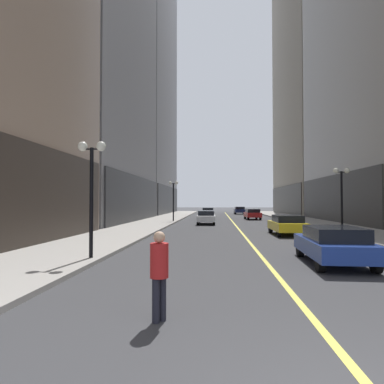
% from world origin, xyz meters
% --- Properties ---
extents(ground_plane, '(200.00, 200.00, 0.00)m').
position_xyz_m(ground_plane, '(0.00, 35.00, 0.00)').
color(ground_plane, '#38383A').
extents(sidewalk_left, '(4.50, 78.00, 0.15)m').
position_xyz_m(sidewalk_left, '(-8.25, 35.00, 0.07)').
color(sidewalk_left, '#9E9991').
rests_on(sidewalk_left, ground).
extents(sidewalk_right, '(4.50, 78.00, 0.15)m').
position_xyz_m(sidewalk_right, '(8.25, 35.00, 0.07)').
color(sidewalk_right, '#9E9991').
rests_on(sidewalk_right, ground).
extents(lane_centre_stripe, '(0.16, 70.00, 0.01)m').
position_xyz_m(lane_centre_stripe, '(0.00, 35.00, 0.00)').
color(lane_centre_stripe, '#E5D64C').
rests_on(lane_centre_stripe, ground).
extents(building_left_far, '(13.20, 26.00, 69.15)m').
position_xyz_m(building_left_far, '(-17.01, 60.00, 34.49)').
color(building_left_far, gray).
rests_on(building_left_far, ground).
extents(building_right_far, '(10.52, 26.00, 47.90)m').
position_xyz_m(building_right_far, '(15.66, 60.00, 23.85)').
color(building_right_far, '#B7AD99').
rests_on(building_right_far, ground).
extents(car_blue, '(2.07, 4.52, 1.32)m').
position_xyz_m(car_blue, '(2.31, 9.28, 0.72)').
color(car_blue, navy).
rests_on(car_blue, ground).
extents(car_yellow, '(1.92, 4.41, 1.32)m').
position_xyz_m(car_yellow, '(2.87, 20.11, 0.72)').
color(car_yellow, yellow).
rests_on(car_yellow, ground).
extents(car_white, '(1.80, 4.73, 1.32)m').
position_xyz_m(car_white, '(-2.79, 31.10, 0.72)').
color(car_white, silver).
rests_on(car_white, ground).
extents(car_red, '(1.87, 4.45, 1.32)m').
position_xyz_m(car_red, '(2.70, 40.50, 0.72)').
color(car_red, '#B21919').
rests_on(car_red, ground).
extents(car_silver, '(1.81, 4.13, 1.32)m').
position_xyz_m(car_silver, '(-3.04, 48.97, 0.72)').
color(car_silver, '#B7B7BC').
rests_on(car_silver, ground).
extents(car_navy, '(1.86, 4.55, 1.32)m').
position_xyz_m(car_navy, '(2.36, 59.51, 0.72)').
color(car_navy, '#141E4C').
rests_on(car_navy, ground).
extents(pedestrian_in_red_jacket, '(0.48, 0.48, 1.65)m').
position_xyz_m(pedestrian_in_red_jacket, '(-2.85, 3.04, 0.96)').
color(pedestrian_in_red_jacket, black).
rests_on(pedestrian_in_red_jacket, ground).
extents(street_lamp_left_near, '(1.06, 0.36, 4.43)m').
position_xyz_m(street_lamp_left_near, '(-6.40, 9.20, 3.26)').
color(street_lamp_left_near, black).
rests_on(street_lamp_left_near, ground).
extents(street_lamp_left_far, '(1.06, 0.36, 4.43)m').
position_xyz_m(street_lamp_left_far, '(-6.40, 33.81, 3.26)').
color(street_lamp_left_far, black).
rests_on(street_lamp_left_far, ground).
extents(street_lamp_right_mid, '(1.06, 0.36, 4.43)m').
position_xyz_m(street_lamp_right_mid, '(6.40, 20.09, 3.26)').
color(street_lamp_right_mid, black).
rests_on(street_lamp_right_mid, ground).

